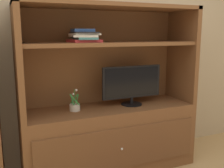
% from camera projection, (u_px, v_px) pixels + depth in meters
% --- Properties ---
extents(painted_rear_wall, '(6.00, 0.10, 2.80)m').
position_uv_depth(painted_rear_wall, '(98.00, 36.00, 2.91)').
color(painted_rear_wall, tan).
rests_on(painted_rear_wall, ground_plane).
extents(media_console, '(1.79, 0.57, 1.71)m').
position_uv_depth(media_console, '(110.00, 121.00, 2.76)').
color(media_console, brown).
rests_on(media_console, ground_plane).
extents(tv_monitor, '(0.66, 0.22, 0.42)m').
position_uv_depth(tv_monitor, '(132.00, 84.00, 2.77)').
color(tv_monitor, black).
rests_on(tv_monitor, media_console).
extents(potted_plant, '(0.11, 0.10, 0.22)m').
position_uv_depth(potted_plant, '(75.00, 107.00, 2.58)').
color(potted_plant, beige).
rests_on(potted_plant, media_console).
extents(magazine_stack, '(0.28, 0.34, 0.12)m').
position_uv_depth(magazine_stack, '(84.00, 36.00, 2.48)').
color(magazine_stack, red).
rests_on(magazine_stack, media_console).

